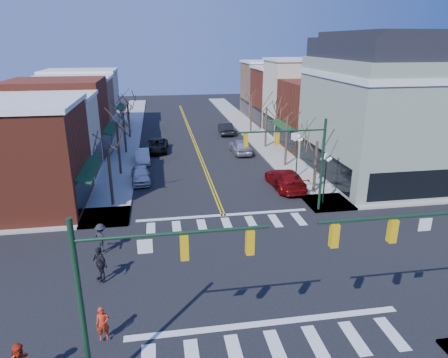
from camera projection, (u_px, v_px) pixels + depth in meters
name	position (u px, v px, depth m)	size (l,w,h in m)	color
ground	(245.00, 270.00, 22.89)	(160.00, 160.00, 0.00)	black
sidewalk_left	(118.00, 171.00, 40.17)	(3.50, 70.00, 0.15)	#9E9B93
sidewalk_right	(285.00, 163.00, 42.86)	(3.50, 70.00, 0.15)	#9E9B93
bldg_left_brick_a	(13.00, 159.00, 30.15)	(10.00, 8.50, 8.00)	maroon
bldg_left_stucco_a	(41.00, 139.00, 37.46)	(10.00, 7.00, 7.50)	beige
bldg_left_brick_b	(59.00, 118.00, 44.75)	(10.00, 9.00, 8.50)	maroon
bldg_left_tan	(73.00, 110.00, 52.56)	(10.00, 7.50, 7.80)	#9D7356
bldg_left_stucco_b	(83.00, 100.00, 59.72)	(10.00, 8.00, 8.20)	beige
bldg_right_brick_a	(326.00, 115.00, 47.98)	(10.00, 8.50, 8.00)	maroon
bldg_right_stucco	(304.00, 98.00, 54.88)	(10.00, 7.00, 10.00)	beige
bldg_right_brick_b	(287.00, 97.00, 62.12)	(10.00, 8.00, 8.50)	maroon
bldg_right_tan	(273.00, 89.00, 69.50)	(10.00, 8.00, 9.00)	#9D7356
victorian_corner	(388.00, 108.00, 36.78)	(12.25, 14.25, 13.30)	gray
traffic_mast_near_left	(135.00, 281.00, 13.60)	(6.60, 0.28, 7.20)	#14331E
traffic_mast_near_right	(430.00, 254.00, 15.31)	(6.60, 0.28, 7.20)	#14331E
traffic_mast_far_right	(299.00, 153.00, 29.11)	(6.60, 0.28, 7.20)	#14331E
lamppost_corner	(325.00, 170.00, 31.11)	(0.36, 0.36, 4.33)	#14331E
lamppost_midblock	(298.00, 149.00, 37.17)	(0.36, 0.36, 4.33)	#14331E
tree_left_a	(110.00, 178.00, 31.08)	(0.24, 0.24, 4.76)	#382B21
tree_left_b	(119.00, 150.00, 38.49)	(0.24, 0.24, 5.04)	#382B21
tree_left_c	(125.00, 134.00, 46.03)	(0.24, 0.24, 4.55)	#382B21
tree_left_d	(129.00, 120.00, 53.43)	(0.24, 0.24, 4.90)	#382B21
tree_right_a	(315.00, 168.00, 33.69)	(0.24, 0.24, 4.62)	#382B21
tree_right_b	(286.00, 142.00, 41.06)	(0.24, 0.24, 5.18)	#382B21
tree_right_c	(266.00, 128.00, 48.57)	(0.24, 0.24, 4.83)	#382B21
tree_right_d	(251.00, 116.00, 56.01)	(0.24, 0.24, 4.97)	#382B21
car_left_near	(140.00, 175.00, 37.03)	(1.71, 4.24, 1.45)	silver
car_left_mid	(142.00, 156.00, 43.06)	(1.50, 4.31, 1.42)	silver
car_left_far	(157.00, 146.00, 47.31)	(2.40, 5.21, 1.45)	black
car_right_near	(285.00, 179.00, 35.47)	(2.39, 5.88, 1.71)	maroon
car_right_mid	(240.00, 146.00, 46.53)	(2.00, 4.97, 1.69)	silver
car_right_far	(226.00, 128.00, 56.15)	(1.74, 4.99, 1.65)	black
pedestrian_red_a	(103.00, 324.00, 17.18)	(0.58, 0.38, 1.58)	red
pedestrian_dark_a	(100.00, 263.00, 21.45)	(1.16, 0.48, 1.97)	black
pedestrian_dark_b	(101.00, 238.00, 24.43)	(1.18, 0.68, 1.82)	black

